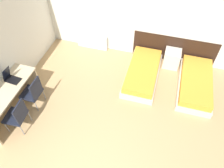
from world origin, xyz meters
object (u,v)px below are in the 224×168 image
at_px(laptop, 11,78).
at_px(bed_near_window, 143,73).
at_px(nightstand, 172,59).
at_px(chair_near_notebook, 17,115).
at_px(chair_near_laptop, 33,92).
at_px(bed_near_door, 195,83).

bearing_deg(laptop, bed_near_window, 34.00).
height_order(nightstand, chair_near_notebook, chair_near_notebook).
distance_m(nightstand, chair_near_laptop, 4.01).
distance_m(bed_near_door, chair_near_laptop, 4.27).
xyz_separation_m(chair_near_laptop, chair_near_notebook, (-0.00, -0.70, 0.00)).
distance_m(chair_near_laptop, chair_near_notebook, 0.70).
distance_m(bed_near_window, nightstand, 1.04).
bearing_deg(chair_near_laptop, bed_near_door, 24.64).
xyz_separation_m(nightstand, chair_near_laptop, (-3.17, -2.44, 0.21)).
height_order(bed_near_window, nightstand, nightstand).
bearing_deg(bed_near_window, bed_near_door, 0.00).
bearing_deg(bed_near_door, chair_near_laptop, -156.38).
relative_size(chair_near_laptop, chair_near_notebook, 1.00).
relative_size(bed_near_window, laptop, 5.03).
xyz_separation_m(bed_near_window, bed_near_door, (1.46, 0.00, 0.00)).
bearing_deg(bed_near_window, nightstand, 45.02).
xyz_separation_m(bed_near_door, laptop, (-4.42, -1.67, 0.64)).
distance_m(nightstand, chair_near_notebook, 4.47).
height_order(bed_near_window, bed_near_door, same).
bearing_deg(bed_near_window, chair_near_laptop, -145.06).
xyz_separation_m(bed_near_window, nightstand, (0.73, 0.73, 0.10)).
bearing_deg(nightstand, chair_near_notebook, -135.30).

